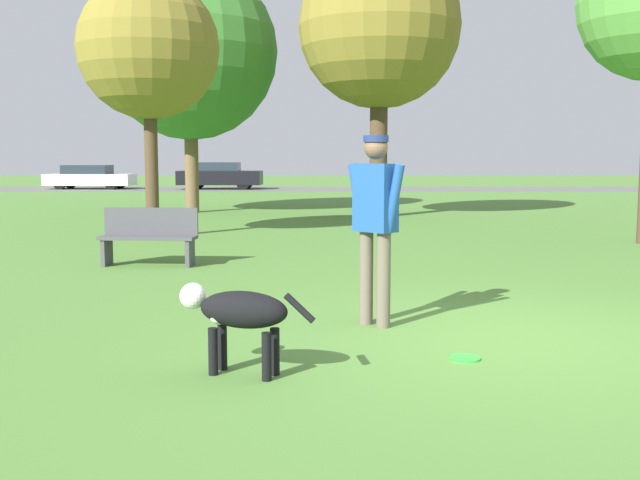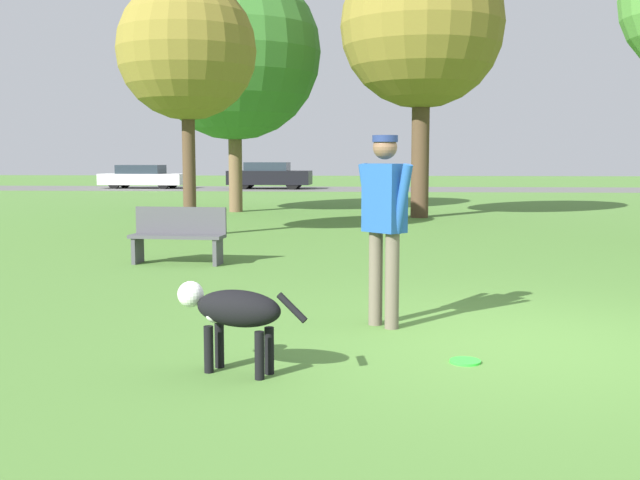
{
  "view_description": "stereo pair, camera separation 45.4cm",
  "coord_description": "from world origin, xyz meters",
  "px_view_note": "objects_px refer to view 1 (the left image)",
  "views": [
    {
      "loc": [
        -1.62,
        -6.38,
        1.57
      ],
      "look_at": [
        -1.64,
        -0.27,
        0.9
      ],
      "focal_mm": 42.0,
      "sensor_mm": 36.0,
      "label": 1
    },
    {
      "loc": [
        -1.17,
        -6.37,
        1.57
      ],
      "look_at": [
        -1.64,
        -0.27,
        0.9
      ],
      "focal_mm": 42.0,
      "sensor_mm": 36.0,
      "label": 2
    }
  ],
  "objects_px": {
    "tree_mid_center": "(382,28)",
    "park_bench": "(152,235)",
    "tree_far_left": "(192,52)",
    "frisbee": "(467,358)",
    "parked_car_black": "(222,176)",
    "person": "(378,214)",
    "tree_near_left": "(151,49)",
    "dog": "(239,312)",
    "parked_car_white": "(92,177)"
  },
  "relations": [
    {
      "from": "tree_mid_center",
      "to": "park_bench",
      "type": "relative_size",
      "value": 4.97
    },
    {
      "from": "tree_far_left",
      "to": "tree_mid_center",
      "type": "distance_m",
      "value": 5.54
    },
    {
      "from": "tree_far_left",
      "to": "park_bench",
      "type": "height_order",
      "value": "tree_far_left"
    },
    {
      "from": "frisbee",
      "to": "parked_car_black",
      "type": "bearing_deg",
      "value": 100.95
    },
    {
      "from": "tree_mid_center",
      "to": "person",
      "type": "bearing_deg",
      "value": -94.55
    },
    {
      "from": "tree_mid_center",
      "to": "tree_near_left",
      "type": "bearing_deg",
      "value": -133.16
    },
    {
      "from": "tree_near_left",
      "to": "tree_mid_center",
      "type": "bearing_deg",
      "value": 46.84
    },
    {
      "from": "dog",
      "to": "parked_car_black",
      "type": "height_order",
      "value": "parked_car_black"
    },
    {
      "from": "dog",
      "to": "parked_car_black",
      "type": "xyz_separation_m",
      "value": [
        -4.45,
        32.38,
        0.22
      ]
    },
    {
      "from": "dog",
      "to": "parked_car_white",
      "type": "distance_m",
      "value": 34.38
    },
    {
      "from": "frisbee",
      "to": "tree_far_left",
      "type": "xyz_separation_m",
      "value": [
        -4.84,
        15.93,
        4.56
      ]
    },
    {
      "from": "tree_far_left",
      "to": "dog",
      "type": "bearing_deg",
      "value": -79.25
    },
    {
      "from": "dog",
      "to": "frisbee",
      "type": "xyz_separation_m",
      "value": [
        1.74,
        0.4,
        -0.45
      ]
    },
    {
      "from": "parked_car_white",
      "to": "park_bench",
      "type": "relative_size",
      "value": 3.06
    },
    {
      "from": "tree_far_left",
      "to": "tree_near_left",
      "type": "bearing_deg",
      "value": -86.79
    },
    {
      "from": "tree_mid_center",
      "to": "park_bench",
      "type": "bearing_deg",
      "value": -114.18
    },
    {
      "from": "tree_near_left",
      "to": "park_bench",
      "type": "distance_m",
      "value": 5.08
    },
    {
      "from": "person",
      "to": "frisbee",
      "type": "distance_m",
      "value": 1.71
    },
    {
      "from": "person",
      "to": "dog",
      "type": "bearing_deg",
      "value": -80.83
    },
    {
      "from": "person",
      "to": "park_bench",
      "type": "xyz_separation_m",
      "value": [
        -3.02,
        3.99,
        -0.61
      ]
    },
    {
      "from": "tree_far_left",
      "to": "park_bench",
      "type": "relative_size",
      "value": 4.96
    },
    {
      "from": "person",
      "to": "tree_mid_center",
      "type": "height_order",
      "value": "tree_mid_center"
    },
    {
      "from": "frisbee",
      "to": "parked_car_white",
      "type": "bearing_deg",
      "value": 111.7
    },
    {
      "from": "tree_far_left",
      "to": "parked_car_black",
      "type": "bearing_deg",
      "value": 94.8
    },
    {
      "from": "parked_car_white",
      "to": "park_bench",
      "type": "distance_m",
      "value": 28.47
    },
    {
      "from": "tree_near_left",
      "to": "parked_car_white",
      "type": "height_order",
      "value": "tree_near_left"
    },
    {
      "from": "tree_near_left",
      "to": "tree_far_left",
      "type": "bearing_deg",
      "value": 93.21
    },
    {
      "from": "tree_far_left",
      "to": "park_bench",
      "type": "bearing_deg",
      "value": -83.66
    },
    {
      "from": "dog",
      "to": "tree_near_left",
      "type": "height_order",
      "value": "tree_near_left"
    },
    {
      "from": "person",
      "to": "frisbee",
      "type": "height_order",
      "value": "person"
    },
    {
      "from": "frisbee",
      "to": "tree_far_left",
      "type": "distance_m",
      "value": 17.26
    },
    {
      "from": "tree_far_left",
      "to": "parked_car_black",
      "type": "distance_m",
      "value": 16.57
    },
    {
      "from": "dog",
      "to": "park_bench",
      "type": "bearing_deg",
      "value": -51.64
    },
    {
      "from": "parked_car_white",
      "to": "frisbee",
      "type": "bearing_deg",
      "value": -66.45
    },
    {
      "from": "tree_mid_center",
      "to": "parked_car_white",
      "type": "xyz_separation_m",
      "value": [
        -13.21,
        17.92,
        -4.34
      ]
    },
    {
      "from": "tree_far_left",
      "to": "parked_car_black",
      "type": "xyz_separation_m",
      "value": [
        -1.35,
        16.05,
        -3.89
      ]
    },
    {
      "from": "tree_near_left",
      "to": "frisbee",
      "type": "bearing_deg",
      "value": -63.78
    },
    {
      "from": "frisbee",
      "to": "tree_mid_center",
      "type": "bearing_deg",
      "value": 88.33
    },
    {
      "from": "dog",
      "to": "frisbee",
      "type": "relative_size",
      "value": 4.32
    },
    {
      "from": "parked_car_black",
      "to": "park_bench",
      "type": "relative_size",
      "value": 2.95
    },
    {
      "from": "tree_mid_center",
      "to": "parked_car_black",
      "type": "distance_m",
      "value": 19.42
    },
    {
      "from": "dog",
      "to": "frisbee",
      "type": "height_order",
      "value": "dog"
    },
    {
      "from": "tree_mid_center",
      "to": "park_bench",
      "type": "xyz_separation_m",
      "value": [
        -4.06,
        -9.04,
        -4.49
      ]
    },
    {
      "from": "frisbee",
      "to": "park_bench",
      "type": "distance_m",
      "value": 6.35
    },
    {
      "from": "tree_near_left",
      "to": "park_bench",
      "type": "xyz_separation_m",
      "value": [
        0.81,
        -3.85,
        -3.21
      ]
    },
    {
      "from": "dog",
      "to": "parked_car_white",
      "type": "bearing_deg",
      "value": -51.72
    },
    {
      "from": "person",
      "to": "park_bench",
      "type": "bearing_deg",
      "value": 171.24
    },
    {
      "from": "frisbee",
      "to": "park_bench",
      "type": "xyz_separation_m",
      "value": [
        -3.64,
        5.18,
        0.44
      ]
    },
    {
      "from": "dog",
      "to": "tree_near_left",
      "type": "bearing_deg",
      "value": -54.44
    },
    {
      "from": "tree_far_left",
      "to": "parked_car_white",
      "type": "xyz_separation_m",
      "value": [
        -7.95,
        16.22,
        -3.96
      ]
    }
  ]
}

